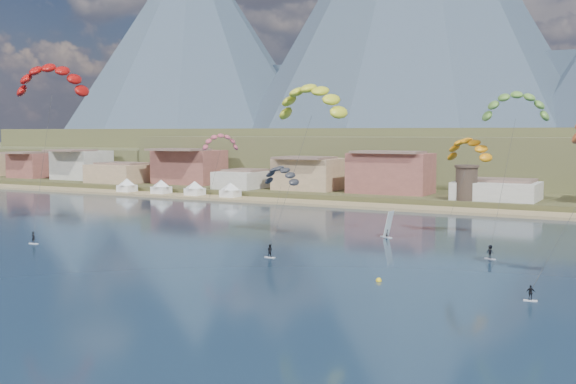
% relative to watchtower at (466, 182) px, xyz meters
% --- Properties ---
extents(ground, '(2400.00, 2400.00, 0.00)m').
position_rel_watchtower_xyz_m(ground, '(-5.00, -114.00, -6.37)').
color(ground, black).
rests_on(ground, ground).
extents(beach, '(2200.00, 12.00, 0.90)m').
position_rel_watchtower_xyz_m(beach, '(-5.00, -8.00, -6.12)').
color(beach, tan).
rests_on(beach, ground).
extents(town, '(400.00, 24.00, 12.00)m').
position_rel_watchtower_xyz_m(town, '(-45.00, 8.00, 1.63)').
color(town, beige).
rests_on(town, ground).
extents(watchtower, '(5.82, 5.82, 8.60)m').
position_rel_watchtower_xyz_m(watchtower, '(0.00, 0.00, 0.00)').
color(watchtower, '#47382D').
rests_on(watchtower, ground).
extents(beach_tents, '(43.40, 6.40, 5.00)m').
position_rel_watchtower_xyz_m(beach_tents, '(-81.25, -8.00, -2.66)').
color(beach_tents, white).
rests_on(beach_tents, ground).
extents(kitesurfer_red, '(19.03, 20.99, 34.51)m').
position_rel_watchtower_xyz_m(kitesurfer_red, '(-60.33, -73.44, 22.84)').
color(kitesurfer_red, silver).
rests_on(kitesurfer_red, ground).
extents(kitesurfer_yellow, '(13.60, 18.88, 28.87)m').
position_rel_watchtower_xyz_m(kitesurfer_yellow, '(-9.40, -65.75, 17.95)').
color(kitesurfer_yellow, silver).
rests_on(kitesurfer_yellow, ground).
extents(kitesurfer_green, '(11.86, 20.76, 28.01)m').
position_rel_watchtower_xyz_m(kitesurfer_green, '(20.26, -50.12, 16.94)').
color(kitesurfer_green, silver).
rests_on(kitesurfer_green, ground).
extents(distant_kite_pink, '(8.05, 7.88, 19.67)m').
position_rel_watchtower_xyz_m(distant_kite_pink, '(-42.77, -42.83, 10.64)').
color(distant_kite_pink, '#262626').
rests_on(distant_kite_pink, ground).
extents(distant_kite_dark, '(8.58, 6.58, 14.21)m').
position_rel_watchtower_xyz_m(distant_kite_dark, '(-21.13, -54.76, 4.64)').
color(distant_kite_dark, '#262626').
rests_on(distant_kite_dark, ground).
extents(distant_kite_orange, '(9.95, 7.76, 19.18)m').
position_rel_watchtower_xyz_m(distant_kite_orange, '(11.71, -45.95, 9.77)').
color(distant_kite_orange, '#262626').
rests_on(distant_kite_orange, ground).
extents(windsurfer, '(2.99, 2.94, 4.73)m').
position_rel_watchtower_xyz_m(windsurfer, '(-0.46, -53.57, -4.87)').
color(windsurfer, silver).
rests_on(windsurfer, ground).
extents(buoy, '(0.72, 0.72, 0.72)m').
position_rel_watchtower_xyz_m(buoy, '(11.43, -88.69, -6.25)').
color(buoy, yellow).
rests_on(buoy, ground).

